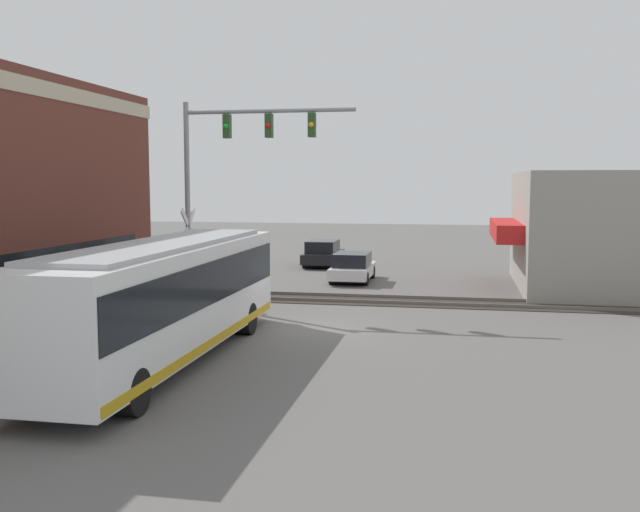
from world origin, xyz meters
The scene contains 9 objects.
ground_plane centered at (0.00, 0.00, 0.00)m, with size 120.00×120.00×0.00m, color #605E5B.
shop_building centered at (11.33, -11.14, 2.62)m, with size 9.87×8.58×5.25m.
city_bus centered at (-4.95, 2.80, 1.79)m, with size 12.07×2.59×3.23m.
traffic_signal_gantry centered at (4.04, 3.77, 5.75)m, with size 0.42×6.74×7.86m.
crossing_signal centered at (3.63, 5.47, 2.30)m, with size 1.41×1.18×3.81m.
rail_track_near centered at (6.00, 0.00, 0.03)m, with size 2.60×60.00×0.15m.
parked_car_white centered at (11.49, 0.20, 0.65)m, with size 4.20×1.82×1.41m.
parked_car_black centered at (17.53, 2.80, 0.69)m, with size 4.31×1.82×1.48m.
pedestrian_at_crossing centered at (4.57, 5.49, 0.83)m, with size 0.34×0.34×1.63m.
Camera 1 is at (-22.39, -4.77, 4.77)m, focal length 40.00 mm.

